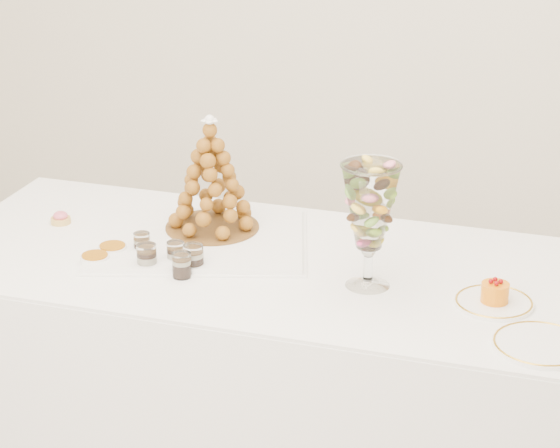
% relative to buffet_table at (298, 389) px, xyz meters
% --- Properties ---
extents(buffet_table, '(2.23, 0.99, 0.83)m').
position_rel_buffet_table_xyz_m(buffet_table, '(0.00, 0.00, 0.00)').
color(buffet_table, white).
rests_on(buffet_table, ground).
extents(lace_tray, '(0.75, 0.65, 0.02)m').
position_rel_buffet_table_xyz_m(lace_tray, '(-0.34, 0.04, 0.43)').
color(lace_tray, white).
rests_on(lace_tray, buffet_table).
extents(macaron_vase, '(0.16, 0.16, 0.35)m').
position_rel_buffet_table_xyz_m(macaron_vase, '(0.22, -0.06, 0.64)').
color(macaron_vase, white).
rests_on(macaron_vase, buffet_table).
extents(cake_plate, '(0.21, 0.21, 0.01)m').
position_rel_buffet_table_xyz_m(cake_plate, '(0.57, -0.06, 0.42)').
color(cake_plate, white).
rests_on(cake_plate, buffet_table).
extents(spare_plate, '(0.24, 0.24, 0.01)m').
position_rel_buffet_table_xyz_m(spare_plate, '(0.72, -0.25, 0.42)').
color(spare_plate, white).
rests_on(spare_plate, buffet_table).
extents(pink_tart, '(0.06, 0.06, 0.04)m').
position_rel_buffet_table_xyz_m(pink_tart, '(-0.81, 0.03, 0.43)').
color(pink_tart, tan).
rests_on(pink_tart, buffet_table).
extents(verrine_a, '(0.05, 0.05, 0.07)m').
position_rel_buffet_table_xyz_m(verrine_a, '(-0.46, -0.09, 0.45)').
color(verrine_a, white).
rests_on(verrine_a, buffet_table).
extents(verrine_b, '(0.06, 0.06, 0.07)m').
position_rel_buffet_table_xyz_m(verrine_b, '(-0.34, -0.12, 0.45)').
color(verrine_b, white).
rests_on(verrine_b, buffet_table).
extents(verrine_c, '(0.06, 0.06, 0.08)m').
position_rel_buffet_table_xyz_m(verrine_c, '(-0.27, -0.14, 0.45)').
color(verrine_c, white).
rests_on(verrine_c, buffet_table).
extents(verrine_d, '(0.07, 0.07, 0.08)m').
position_rel_buffet_table_xyz_m(verrine_d, '(-0.40, -0.18, 0.45)').
color(verrine_d, white).
rests_on(verrine_d, buffet_table).
extents(verrine_e, '(0.06, 0.06, 0.07)m').
position_rel_buffet_table_xyz_m(verrine_e, '(-0.28, -0.19, 0.45)').
color(verrine_e, white).
rests_on(verrine_e, buffet_table).
extents(ramekin_back, '(0.09, 0.09, 0.03)m').
position_rel_buffet_table_xyz_m(ramekin_back, '(-0.54, -0.12, 0.43)').
color(ramekin_back, white).
rests_on(ramekin_back, buffet_table).
extents(ramekin_front, '(0.08, 0.08, 0.03)m').
position_rel_buffet_table_xyz_m(ramekin_front, '(-0.55, -0.20, 0.43)').
color(ramekin_front, white).
rests_on(ramekin_front, buffet_table).
extents(croquembouche, '(0.29, 0.29, 0.36)m').
position_rel_buffet_table_xyz_m(croquembouche, '(-0.33, 0.12, 0.61)').
color(croquembouche, brown).
rests_on(croquembouche, lace_tray).
extents(mousse_cake, '(0.07, 0.07, 0.07)m').
position_rel_buffet_table_xyz_m(mousse_cake, '(0.57, -0.06, 0.45)').
color(mousse_cake, orange).
rests_on(mousse_cake, cake_plate).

